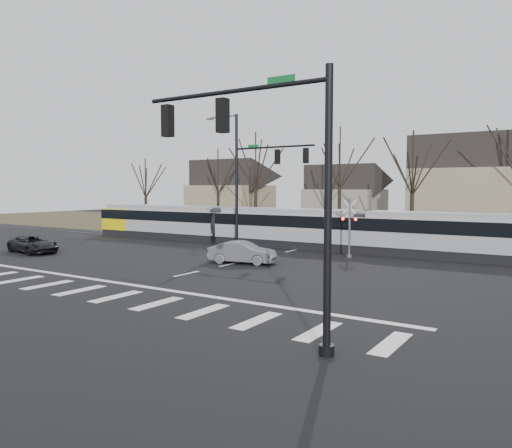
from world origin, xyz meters
The scene contains 16 objects.
ground centered at (0.00, 0.00, 0.00)m, with size 140.00×140.00×0.00m, color black.
grass_verge centered at (0.00, 32.00, 0.01)m, with size 140.00×28.00×0.01m, color #38331E.
crosswalk centered at (0.00, -4.00, 0.01)m, with size 27.00×2.60×0.01m.
stop_line centered at (0.00, -1.80, 0.01)m, with size 28.00×0.35×0.01m, color silver.
lane_dashes centered at (0.00, 16.00, 0.01)m, with size 0.18×30.00×0.01m.
rail_pair centered at (0.00, 15.80, 0.03)m, with size 90.00×1.52×0.06m.
tram centered at (-1.59, 16.00, 1.66)m, with size 40.07×2.98×3.04m.
sedan centered at (0.43, 6.77, 0.69)m, with size 4.41×2.43×1.38m, color slate.
suv centered at (-15.13, 2.81, 0.62)m, with size 4.74×2.66×1.25m, color black.
signal_pole_near_right centered at (10.11, -6.00, 5.17)m, with size 6.72×0.44×8.00m.
signal_pole_far centered at (-2.41, 12.50, 5.70)m, with size 9.28×0.44×10.20m.
rail_crossing_signal centered at (5.00, 12.79, 1.89)m, with size 1.08×0.36×4.00m.
tree_row centered at (2.00, 26.00, 5.00)m, with size 59.20×7.20×10.00m.
house_a centered at (-20.00, 34.00, 4.46)m, with size 9.72×8.64×8.60m.
house_b centered at (-5.00, 36.00, 3.97)m, with size 8.64×7.56×7.65m.
house_c centered at (9.00, 33.00, 5.23)m, with size 10.80×8.64×10.10m.
Camera 1 is at (17.72, -18.54, 4.67)m, focal length 35.00 mm.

